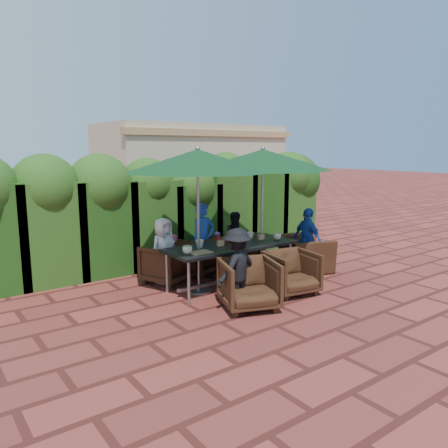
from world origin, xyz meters
TOP-DOWN VIEW (x-y plane):
  - ground at (0.00, 0.00)m, footprint 80.00×80.00m
  - dining_table at (0.02, 0.14)m, footprint 2.40×0.90m
  - umbrella_left at (-0.61, 0.22)m, footprint 2.43×2.43m
  - umbrella_right at (0.78, 0.21)m, footprint 2.51×2.51m
  - chair_far_left at (-0.78, 1.03)m, footprint 0.97×0.95m
  - chair_far_mid at (0.05, 1.18)m, footprint 0.92×0.89m
  - chair_far_right at (0.95, 1.07)m, footprint 0.97×0.95m
  - chair_near_left at (-0.43, -0.90)m, footprint 1.02×0.99m
  - chair_near_right at (0.60, -0.77)m, footprint 0.88×0.84m
  - chair_end_right at (1.85, 0.11)m, footprint 0.98×1.19m
  - adult_far_left at (-0.82, 1.07)m, footprint 0.66×0.49m
  - adult_far_mid at (0.03, 1.04)m, footprint 0.54×0.45m
  - adult_far_right at (0.87, 1.08)m, footprint 0.61×0.44m
  - adult_near_left at (-0.54, -0.73)m, footprint 0.85×0.54m
  - adult_end_right at (1.87, 0.05)m, footprint 0.43×0.77m
  - child_left at (-0.49, 1.24)m, footprint 0.33×0.29m
  - child_right at (0.53, 1.23)m, footprint 0.32×0.28m
  - pedestrian_a at (1.30, 4.09)m, footprint 1.74×1.45m
  - pedestrian_b at (2.63, 4.36)m, footprint 0.86×0.70m
  - pedestrian_c at (3.39, 4.43)m, footprint 1.24×0.70m
  - cup_a at (-0.95, 0.03)m, footprint 0.16×0.16m
  - cup_b at (-0.54, 0.29)m, footprint 0.14×0.14m
  - cup_c at (0.05, -0.08)m, footprint 0.15×0.15m
  - cup_d at (0.59, 0.32)m, footprint 0.14×0.14m
  - cup_e at (0.98, -0.00)m, footprint 0.15×0.15m
  - ketchup_bottle at (-0.19, 0.24)m, footprint 0.04×0.04m
  - sauce_bottle at (-0.03, 0.19)m, footprint 0.04×0.04m
  - serving_tray at (-0.75, -0.05)m, footprint 0.35×0.25m
  - number_block_left at (-0.19, 0.17)m, footprint 0.12×0.06m
  - number_block_right at (0.74, 0.17)m, footprint 0.12×0.06m
  - hedge_wall at (-0.21, 2.32)m, footprint 9.10×1.60m
  - building at (3.50, 6.99)m, footprint 6.20×3.08m

SIDE VIEW (x-z plane):
  - ground at x=0.00m, z-range 0.00..0.00m
  - child_right at x=0.53m, z-range 0.00..0.76m
  - chair_far_right at x=0.95m, z-range 0.00..0.77m
  - chair_far_left at x=-0.78m, z-range 0.00..0.79m
  - chair_near_right at x=0.60m, z-range 0.00..0.79m
  - chair_far_mid at x=0.05m, z-range 0.00..0.80m
  - child_left at x=-0.49m, z-range 0.00..0.82m
  - chair_near_left at x=-0.43m, z-range 0.00..0.83m
  - chair_end_right at x=1.85m, z-range 0.00..0.90m
  - adult_far_right at x=0.87m, z-range 0.00..1.15m
  - adult_far_left at x=-0.82m, z-range 0.00..1.19m
  - adult_near_left at x=-0.54m, z-range 0.00..1.23m
  - adult_end_right at x=1.87m, z-range 0.00..1.26m
  - dining_table at x=0.02m, z-range 0.30..1.05m
  - adult_far_mid at x=0.03m, z-range 0.00..1.40m
  - serving_tray at x=-0.75m, z-range 0.75..0.77m
  - pedestrian_b at x=2.63m, z-range 0.00..1.55m
  - number_block_left at x=-0.19m, z-range 0.75..0.85m
  - number_block_right at x=0.74m, z-range 0.75..0.85m
  - cup_e at x=0.98m, z-range 0.75..0.87m
  - cup_c at x=0.05m, z-range 0.75..0.87m
  - cup_a at x=-0.95m, z-range 0.75..0.88m
  - cup_b at x=-0.54m, z-range 0.75..0.88m
  - cup_d at x=0.59m, z-range 0.75..0.89m
  - ketchup_bottle at x=-0.19m, z-range 0.75..0.92m
  - sauce_bottle at x=-0.03m, z-range 0.75..0.92m
  - pedestrian_a at x=1.30m, z-range 0.00..1.82m
  - pedestrian_c at x=3.39m, z-range 0.00..1.84m
  - hedge_wall at x=-0.21m, z-range 0.13..2.53m
  - building at x=3.50m, z-range 0.01..3.21m
  - umbrella_left at x=-0.61m, z-range 0.98..3.44m
  - umbrella_right at x=0.78m, z-range 0.98..3.44m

